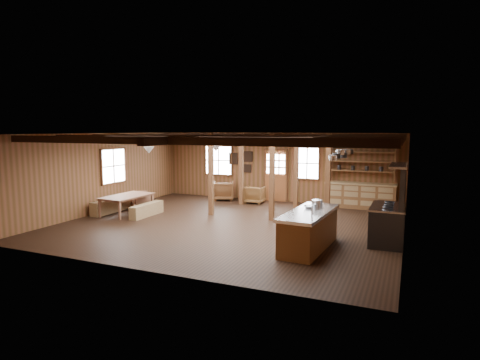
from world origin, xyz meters
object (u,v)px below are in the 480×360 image
(kitchen_island, at_px, (309,230))
(dining_table, at_px, (128,205))
(commercial_range, at_px, (390,218))
(armchair_c, at_px, (141,200))
(armchair_a, at_px, (223,191))
(armchair_b, at_px, (255,195))

(kitchen_island, height_order, dining_table, kitchen_island)
(commercial_range, xyz_separation_m, armchair_c, (-8.77, 1.30, -0.34))
(kitchen_island, xyz_separation_m, armchair_a, (-4.91, 5.38, -0.09))
(kitchen_island, bearing_deg, dining_table, 171.21)
(armchair_b, distance_m, armchair_c, 4.41)
(armchair_b, xyz_separation_m, armchair_c, (-3.53, -2.64, -0.03))
(kitchen_island, height_order, armchair_b, kitchen_island)
(dining_table, distance_m, armchair_a, 4.27)
(commercial_range, distance_m, armchair_b, 6.57)
(commercial_range, height_order, armchair_c, commercial_range)
(commercial_range, relative_size, armchair_c, 2.96)
(commercial_range, distance_m, armchair_a, 7.86)
(kitchen_island, height_order, armchair_a, kitchen_island)
(dining_table, xyz_separation_m, armchair_b, (3.30, 3.70, 0.01))
(kitchen_island, relative_size, armchair_a, 3.01)
(kitchen_island, xyz_separation_m, commercial_range, (1.80, 1.29, 0.18))
(armchair_b, bearing_deg, dining_table, 45.73)
(dining_table, bearing_deg, kitchen_island, -100.38)
(commercial_range, bearing_deg, kitchen_island, -144.36)
(kitchen_island, height_order, commercial_range, commercial_range)
(armchair_a, height_order, armchair_c, armchair_a)
(kitchen_island, relative_size, dining_table, 1.36)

